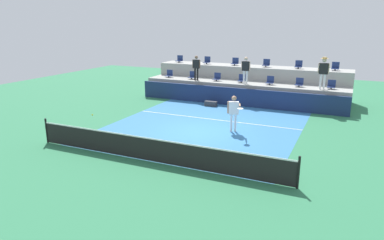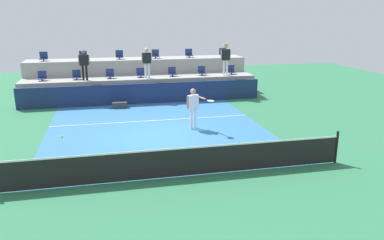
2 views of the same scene
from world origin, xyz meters
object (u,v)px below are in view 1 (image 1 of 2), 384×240
Objects in this scene: stadium_chair_lower_mid_left at (217,77)px; tennis_ball at (92,115)px; stadium_chair_upper_far_left at (180,60)px; stadium_chair_upper_right at (299,65)px; stadium_chair_lower_right at (299,83)px; stadium_chair_upper_mid_right at (266,64)px; stadium_chair_lower_center at (242,79)px; spectator_leaning_on_rail at (196,66)px; stadium_chair_upper_left at (207,61)px; stadium_chair_upper_mid_left at (235,62)px; stadium_chair_lower_mid_right at (270,81)px; spectator_with_hat at (324,69)px; stadium_chair_lower_left at (192,76)px; tennis_player at (234,110)px; stadium_chair_lower_far_right at (331,85)px; spectator_in_grey at (246,68)px; equipment_bag at (211,104)px; stadium_chair_lower_far_left at (169,74)px; stadium_chair_upper_far_right at (335,67)px.

stadium_chair_lower_mid_left is 7.65× the size of tennis_ball.
stadium_chair_upper_right is at bearing 0.00° from stadium_chair_upper_far_left.
stadium_chair_upper_mid_right reaches higher than stadium_chair_lower_right.
spectator_leaning_on_rail is (-3.01, -0.38, 0.75)m from stadium_chair_lower_center.
stadium_chair_upper_mid_left is (2.09, 0.00, 0.00)m from stadium_chair_upper_left.
stadium_chair_lower_center is at bearing 180.00° from stadium_chair_lower_mid_right.
stadium_chair_upper_left is 8.33m from spectator_with_hat.
stadium_chair_lower_left is at bearing -164.91° from stadium_chair_upper_right.
stadium_chair_lower_center is at bearing -29.75° from stadium_chair_upper_left.
stadium_chair_upper_far_left is 8.53m from stadium_chair_upper_right.
stadium_chair_lower_mid_right is 3.49m from stadium_chair_upper_mid_left.
stadium_chair_upper_far_left is at bearing 167.94° from spectator_with_hat.
stadium_chair_upper_mid_left is at bearing 107.78° from tennis_player.
stadium_chair_lower_far_right is 8.75m from stadium_chair_upper_left.
equipment_bag is (-1.65, -1.63, -2.10)m from spectator_in_grey.
stadium_chair_lower_mid_left is 1.00× the size of stadium_chair_lower_far_right.
stadium_chair_lower_mid_left is at bearing 0.00° from stadium_chair_lower_far_left.
stadium_chair_upper_mid_right is at bearing 27.93° from spectator_leaning_on_rail.
stadium_chair_upper_right is 1.00× the size of stadium_chair_upper_far_right.
stadium_chair_lower_far_left reaches higher than equipment_bag.
stadium_chair_upper_far_left is 5.95m from equipment_bag.
stadium_chair_lower_mid_left is 1.00× the size of stadium_chair_upper_right.
stadium_chair_lower_far_left is 2.40m from spectator_leaning_on_rail.
stadium_chair_upper_mid_right is (-2.46, 1.80, 0.85)m from stadium_chair_lower_right.
stadium_chair_lower_center is 1.00× the size of stadium_chair_upper_mid_right.
stadium_chair_lower_left is 0.97m from spectator_leaning_on_rail.
stadium_chair_upper_right is at bearing 140.41° from stadium_chair_lower_far_right.
stadium_chair_lower_center is at bearing -59.59° from stadium_chair_upper_mid_left.
spectator_leaning_on_rail is at bearing 180.00° from spectator_in_grey.
stadium_chair_upper_left is at bearing 160.08° from stadium_chair_lower_mid_right.
spectator_leaning_on_rail is at bearing -177.38° from stadium_chair_lower_far_right.
stadium_chair_upper_left is at bearing 150.25° from stadium_chair_lower_center.
stadium_chair_lower_far_right is (10.63, 0.00, 0.00)m from stadium_chair_lower_far_left.
tennis_ball is (-3.26, -10.49, -0.20)m from stadium_chair_lower_center.
spectator_with_hat reaches higher than stadium_chair_lower_far_right.
equipment_bag is (-6.71, -3.81, -2.16)m from stadium_chair_upper_far_right.
tennis_player is 1.03× the size of spectator_in_grey.
stadium_chair_lower_mid_right is 3.94m from equipment_bag.
equipment_bag is (2.17, -2.01, -1.31)m from stadium_chair_lower_left.
spectator_leaning_on_rail is (2.33, -2.18, -0.10)m from stadium_chair_upper_far_left.
stadium_chair_upper_mid_right is at bearing 180.00° from stadium_chair_upper_right.
equipment_bag is at bearing -43.41° from stadium_chair_upper_far_left.
stadium_chair_lower_mid_right is at bearing 180.00° from stadium_chair_lower_right.
tennis_player is at bearing -76.15° from stadium_chair_lower_center.
spectator_in_grey is (3.35, -0.00, 0.04)m from spectator_leaning_on_rail.
stadium_chair_upper_far_right is at bearing 0.00° from stadium_chair_upper_mid_left.
stadium_chair_lower_mid_right is 0.68× the size of equipment_bag.
stadium_chair_lower_mid_left is 4.16m from stadium_chair_upper_far_left.
stadium_chair_lower_far_left is at bearing 180.00° from stadium_chair_lower_mid_left.
spectator_leaning_on_rail is at bearing -163.79° from stadium_chair_lower_mid_left.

